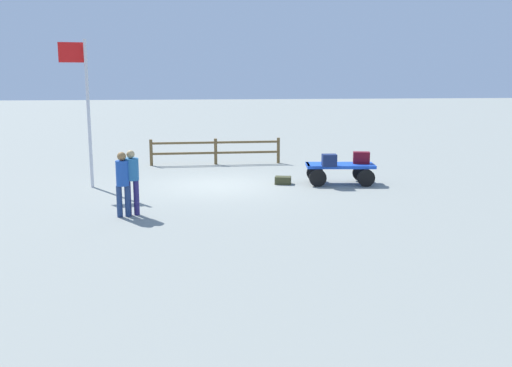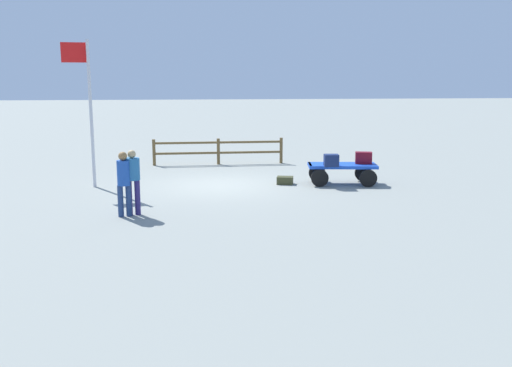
% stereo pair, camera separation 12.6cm
% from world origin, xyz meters
% --- Properties ---
extents(ground_plane, '(120.00, 120.00, 0.00)m').
position_xyz_m(ground_plane, '(0.00, 0.00, 0.00)').
color(ground_plane, gray).
extents(luggage_cart, '(2.26, 1.29, 0.65)m').
position_xyz_m(luggage_cart, '(-3.93, 0.15, 0.46)').
color(luggage_cart, blue).
rests_on(luggage_cart, ground).
extents(suitcase_olive, '(0.47, 0.39, 0.37)m').
position_xyz_m(suitcase_olive, '(-3.49, 0.54, 0.84)').
color(suitcase_olive, navy).
rests_on(suitcase_olive, luggage_cart).
extents(suitcase_maroon, '(0.57, 0.39, 0.38)m').
position_xyz_m(suitcase_maroon, '(-4.64, 0.14, 0.84)').
color(suitcase_maroon, maroon).
rests_on(suitcase_maroon, luggage_cart).
extents(suitcase_tan, '(0.58, 0.47, 0.24)m').
position_xyz_m(suitcase_tan, '(-2.11, -0.00, 0.12)').
color(suitcase_tan, '#3A3B20').
rests_on(suitcase_tan, ground).
extents(worker_lead, '(0.38, 0.38, 1.63)m').
position_xyz_m(worker_lead, '(2.49, 3.80, 0.93)').
color(worker_lead, navy).
rests_on(worker_lead, ground).
extents(worker_trailing, '(0.41, 0.41, 1.65)m').
position_xyz_m(worker_trailing, '(2.29, 3.66, 0.99)').
color(worker_trailing, navy).
rests_on(worker_trailing, ground).
extents(flagpole, '(0.83, 0.20, 4.53)m').
position_xyz_m(flagpole, '(4.01, -0.14, 2.68)').
color(flagpole, silver).
rests_on(flagpole, ground).
extents(wooden_fence, '(5.09, 0.23, 1.01)m').
position_xyz_m(wooden_fence, '(-0.12, -4.29, 0.60)').
color(wooden_fence, brown).
rests_on(wooden_fence, ground).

